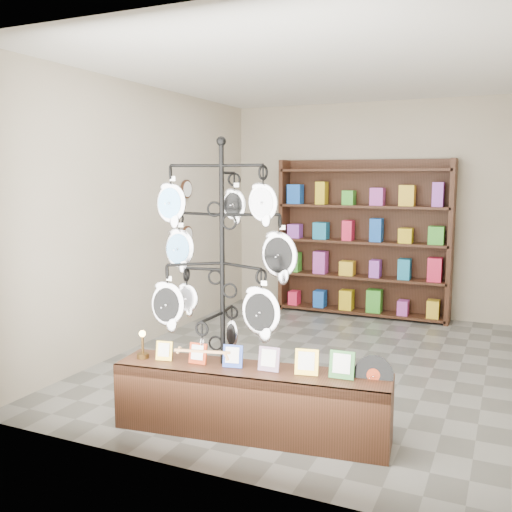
% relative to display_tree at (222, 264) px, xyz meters
% --- Properties ---
extents(ground, '(5.00, 5.00, 0.00)m').
position_rel_display_tree_xyz_m(ground, '(0.09, 1.80, -1.30)').
color(ground, slate).
rests_on(ground, ground).
extents(room_envelope, '(5.00, 5.00, 5.00)m').
position_rel_display_tree_xyz_m(room_envelope, '(0.09, 1.80, 0.55)').
color(room_envelope, '#B2A48F').
rests_on(room_envelope, ground).
extents(display_tree, '(1.15, 1.08, 2.26)m').
position_rel_display_tree_xyz_m(display_tree, '(0.00, 0.00, 0.00)').
color(display_tree, black).
rests_on(display_tree, ground).
extents(front_shelf, '(2.14, 0.70, 0.74)m').
position_rel_display_tree_xyz_m(front_shelf, '(0.25, -0.03, -1.04)').
color(front_shelf, black).
rests_on(front_shelf, ground).
extents(back_shelving, '(2.42, 0.36, 2.20)m').
position_rel_display_tree_xyz_m(back_shelving, '(0.09, 4.10, -0.27)').
color(back_shelving, black).
rests_on(back_shelving, ground).
extents(wall_clocks, '(0.03, 0.24, 0.84)m').
position_rel_display_tree_xyz_m(wall_clocks, '(-1.88, 2.60, 0.20)').
color(wall_clocks, black).
rests_on(wall_clocks, ground).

